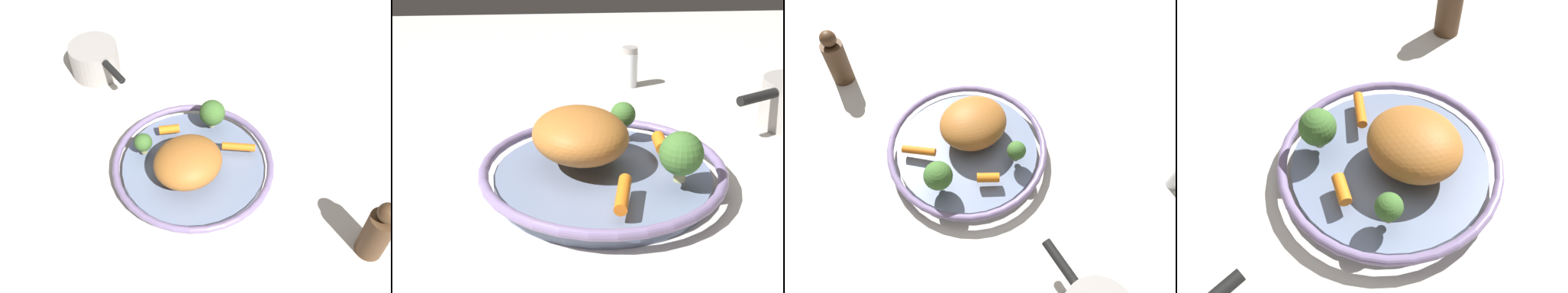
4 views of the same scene
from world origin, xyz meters
The scene contains 8 objects.
ground_plane centered at (0.00, 0.00, 0.00)m, with size 2.28×2.28×0.00m, color beige.
serving_bowl centered at (0.00, 0.00, 0.02)m, with size 0.32×0.32×0.03m.
roast_chicken_piece centered at (-0.03, 0.01, 0.07)m, with size 0.14×0.12×0.07m, color #A66429.
baby_carrot_right centered at (0.08, 0.04, 0.04)m, with size 0.02×0.02×0.04m, color orange.
baby_carrot_near_rim centered at (0.01, -0.09, 0.04)m, with size 0.02×0.02×0.07m, color orange.
broccoli_floret_small centered at (0.04, 0.09, 0.06)m, with size 0.04×0.04×0.05m.
broccoli_floret_mid centered at (0.09, -0.05, 0.07)m, with size 0.05×0.05×0.06m.
pepper_mill centered at (-0.23, -0.28, 0.06)m, with size 0.05×0.05×0.14m.
Camera 3 is at (0.43, 0.00, 0.69)m, focal length 35.82 mm.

